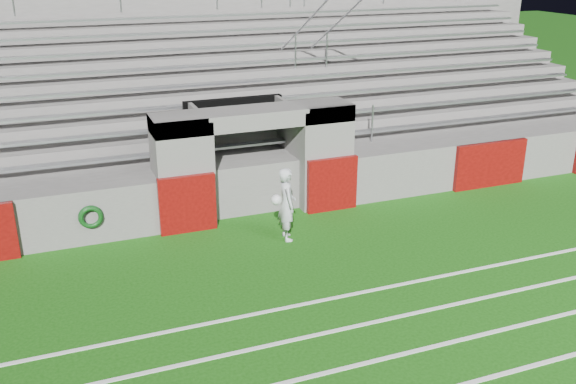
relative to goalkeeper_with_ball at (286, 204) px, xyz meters
name	(u,v)px	position (x,y,z in m)	size (l,w,h in m)	color
ground	(311,275)	(-0.15, -1.77, -0.84)	(90.00, 90.00, 0.00)	#144B0C
stadium_structure	(208,112)	(-0.15, 6.20, 0.65)	(26.00, 8.48, 5.42)	#5F5D5A
goalkeeper_with_ball	(286,204)	(0.00, 0.00, 0.00)	(0.63, 0.64, 1.66)	#B9BDC4
hose_coil	(91,217)	(-4.07, 1.15, -0.15)	(0.53, 0.15, 0.53)	#0B3911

